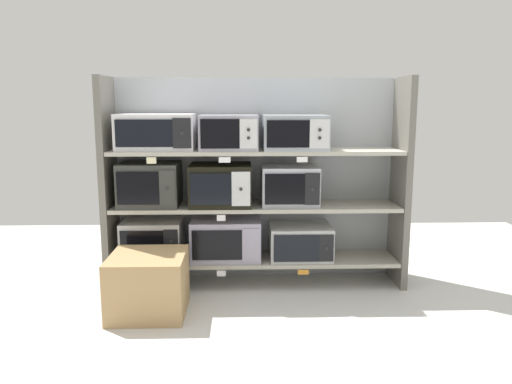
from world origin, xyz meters
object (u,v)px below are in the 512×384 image
Objects in this scene: shipping_carton at (148,284)px; microwave_7 at (229,132)px; microwave_4 at (221,185)px; microwave_5 at (290,186)px; microwave_3 at (150,184)px; microwave_8 at (295,132)px; microwave_1 at (226,239)px; microwave_2 at (300,241)px; microwave_6 at (157,132)px; microwave_0 at (153,240)px.

microwave_7 is at bearing 45.37° from shipping_carton.
microwave_4 is 0.54m from microwave_5.
microwave_5 is at bearing -0.01° from microwave_3.
microwave_8 is (0.50, 0.00, -0.00)m from microwave_7.
microwave_1 is 1.12× the size of microwave_8.
microwave_2 is 1.07× the size of microwave_3.
microwave_6 is 1.33× the size of microwave_7.
microwave_6 is 1.20× the size of microwave_8.
microwave_1 reaches higher than shipping_carton.
microwave_3 is at bearing -180.00° from microwave_6.
microwave_4 is at bearing 49.18° from shipping_carton.
microwave_7 reaches higher than microwave_0.
microwave_5 is at bearing -179.84° from microwave_8.
microwave_4 reaches higher than microwave_0.
microwave_1 is at bearing 179.37° from microwave_7.
microwave_0 is at bearing 179.99° from microwave_2.
microwave_0 is at bearing -179.98° from microwave_1.
microwave_5 is (1.08, -0.00, 0.43)m from microwave_0.
microwave_7 is (-0.47, -0.00, 0.41)m from microwave_5.
microwave_2 is 1.24m from shipping_carton.
microwave_2 is 1.40m from microwave_6.
microwave_2 is at bearing -0.10° from microwave_5.
microwave_1 is at bearing 0.08° from microwave_4.
microwave_8 reaches higher than shipping_carton.
microwave_0 is 1.17m from microwave_2.
microwave_6 is at bearing 180.00° from microwave_4.
microwave_4 reaches higher than microwave_1.
microwave_4 is at bearing -179.92° from microwave_1.
microwave_8 reaches higher than microwave_2.
microwave_7 is 0.90× the size of microwave_8.
microwave_3 is 1.04× the size of microwave_7.
microwave_0 is 0.85× the size of microwave_1.
microwave_7 is (0.55, -0.00, -0.00)m from microwave_6.
microwave_7 and microwave_8 have the same top height.
microwave_0 is at bearing 180.00° from microwave_5.
microwave_2 is 0.46m from microwave_5.
microwave_6 is (0.06, 0.00, 0.84)m from microwave_0.
microwave_7 reaches higher than microwave_4.
shipping_carton is (-0.55, -0.55, -1.00)m from microwave_7.
microwave_5 reaches higher than microwave_2.
microwave_3 is at bearing 180.00° from microwave_8.
microwave_0 is at bearing -2.11° from microwave_3.
microwave_4 is 0.41m from microwave_7.
microwave_8 is (1.05, -0.00, -0.00)m from microwave_6.
microwave_2 is at bearing 26.63° from shipping_carton.
microwave_8 is 1.55m from shipping_carton.
microwave_4 is (-0.62, 0.00, 0.46)m from microwave_2.
microwave_4 is 0.63m from microwave_6.
microwave_6 is at bearing 179.98° from microwave_2.
microwave_3 is 0.54m from microwave_4.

